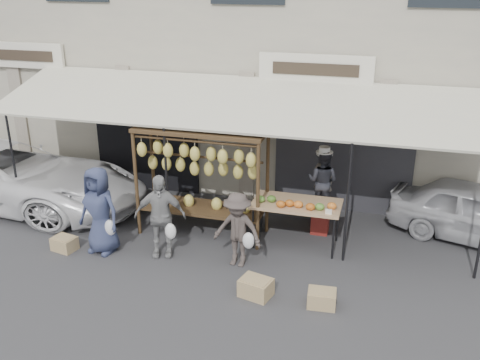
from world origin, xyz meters
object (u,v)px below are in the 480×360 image
object	(u,v)px
banana_rack	(201,162)
customer_left	(100,210)
vendor_left	(323,180)
customer_mid	(160,216)
crate_near_a	(256,288)
sedan	(480,213)
customer_right	(237,230)
produce_table	(296,205)
vendor_right	(323,181)
crate_far	(64,244)
crate_near_b	(322,298)

from	to	relation	value
banana_rack	customer_left	size ratio (longest dim) A/B	1.52
vendor_left	customer_mid	distance (m)	3.49
crate_near_a	sedan	world-z (taller)	sedan
customer_mid	customer_right	size ratio (longest dim) A/B	1.14
produce_table	banana_rack	bearing A→B (deg)	179.87
customer_right	produce_table	bearing A→B (deg)	56.03
crate_near_a	sedan	size ratio (longest dim) A/B	0.15
crate_near_a	sedan	xyz separation A→B (m)	(3.79, 3.13, 0.44)
vendor_right	crate_far	bearing A→B (deg)	38.04
vendor_left	customer_mid	size ratio (longest dim) A/B	0.72
vendor_right	banana_rack	bearing A→B (deg)	30.81
banana_rack	produce_table	world-z (taller)	banana_rack
vendor_left	crate_near_a	bearing A→B (deg)	92.57
banana_rack	vendor_right	size ratio (longest dim) A/B	2.00
vendor_left	customer_mid	world-z (taller)	customer_mid
crate_near_b	sedan	world-z (taller)	sedan
produce_table	customer_left	distance (m)	3.73
crate_far	banana_rack	bearing A→B (deg)	30.61
crate_near_b	vendor_right	bearing A→B (deg)	98.45
vendor_left	customer_mid	bearing A→B (deg)	53.42
vendor_left	sedan	distance (m)	3.15
vendor_right	crate_far	xyz separation A→B (m)	(-4.67, -2.09, -1.00)
vendor_left	crate_far	size ratio (longest dim) A/B	2.66
produce_table	vendor_left	distance (m)	1.19
crate_far	customer_left	bearing A→B (deg)	13.14
customer_mid	crate_far	bearing A→B (deg)	173.93
crate_near_b	crate_far	xyz separation A→B (m)	(-5.05, 0.51, -0.00)
customer_mid	crate_near_b	size ratio (longest dim) A/B	3.60
customer_left	sedan	xyz separation A→B (m)	(7.01, 2.44, -0.26)
crate_near_a	crate_far	distance (m)	3.99
vendor_left	vendor_right	world-z (taller)	vendor_right
banana_rack	vendor_left	distance (m)	2.60
vendor_right	customer_mid	world-z (taller)	vendor_right
banana_rack	customer_left	distance (m)	2.13
customer_right	sedan	distance (m)	4.90
vendor_left	crate_far	xyz separation A→B (m)	(-4.63, -2.51, -0.88)
banana_rack	crate_near_b	distance (m)	3.60
banana_rack	produce_table	bearing A→B (deg)	-0.13
crate_near_a	produce_table	bearing A→B (deg)	80.68
customer_right	customer_left	bearing A→B (deg)	-168.10
produce_table	customer_mid	world-z (taller)	customer_mid
customer_left	crate_near_b	size ratio (longest dim) A/B	3.80
vendor_right	crate_far	size ratio (longest dim) A/B	2.95
customer_left	customer_right	world-z (taller)	customer_left
customer_left	customer_mid	distance (m)	1.17
produce_table	vendor_left	bearing A→B (deg)	72.33
customer_left	customer_mid	xyz separation A→B (m)	(1.16, 0.17, -0.04)
banana_rack	vendor_right	world-z (taller)	banana_rack
customer_mid	crate_near_a	xyz separation A→B (m)	(2.06, -0.86, -0.66)
crate_near_a	customer_mid	bearing A→B (deg)	157.40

